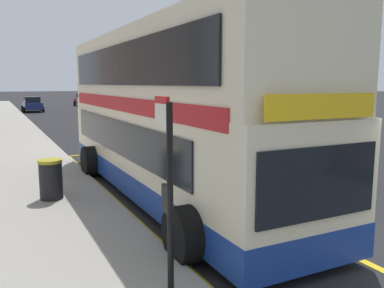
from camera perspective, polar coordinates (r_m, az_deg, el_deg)
ground_plane at (r=36.29m, az=-15.94°, el=3.50°), size 260.00×260.00×0.00m
double_decker_bus at (r=10.82m, az=-3.68°, el=3.45°), size 3.27×11.41×4.40m
bus_bay_markings at (r=11.16m, az=-3.79°, el=-7.15°), size 2.99×14.68×0.01m
bus_stop_sign at (r=5.53m, az=-3.48°, el=-4.98°), size 0.09×0.51×2.72m
parked_car_navy_far at (r=46.28m, az=-12.54°, el=5.66°), size 2.09×4.20×1.62m
parked_car_maroon_distant at (r=56.79m, az=-15.23°, el=6.08°), size 2.09×4.20×1.62m
parked_car_navy_across at (r=46.55m, az=-21.79°, el=5.27°), size 2.09×4.20×1.62m
litter_bin at (r=10.74m, az=-19.47°, el=-4.74°), size 0.60×0.60×1.01m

